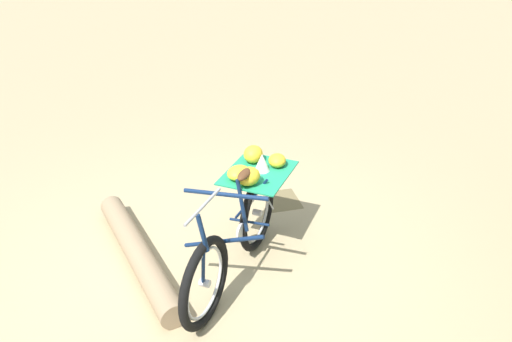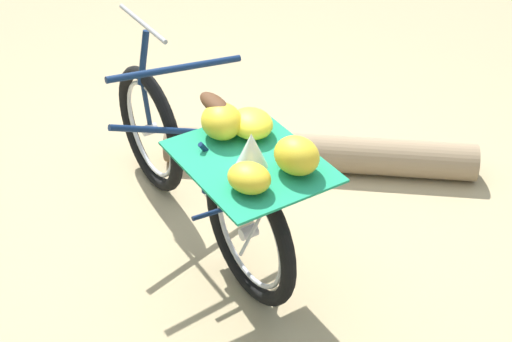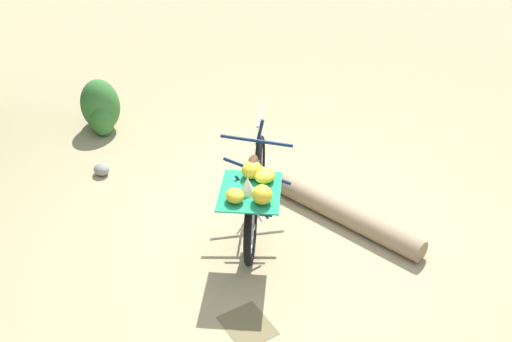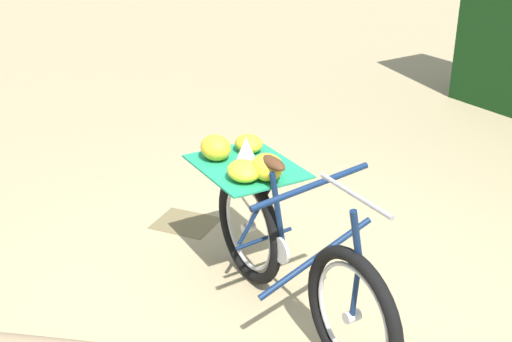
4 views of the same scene
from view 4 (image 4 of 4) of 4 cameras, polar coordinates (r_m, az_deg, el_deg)
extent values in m
plane|color=tan|center=(3.92, 1.74, -13.12)|extent=(60.00, 60.00, 0.00)
torus|color=black|center=(3.40, 8.29, -12.30)|extent=(0.63, 0.49, 0.73)
torus|color=#B7B7BC|center=(3.40, 8.29, -12.30)|extent=(0.47, 0.36, 0.57)
cylinder|color=#B7B7BC|center=(3.40, 8.29, -12.30)|extent=(0.10, 0.10, 0.06)
torus|color=black|center=(4.13, -0.66, -4.89)|extent=(0.63, 0.49, 0.73)
torus|color=#B7B7BC|center=(4.13, -0.66, -4.89)|extent=(0.47, 0.36, 0.57)
cylinder|color=#B7B7BC|center=(4.13, -0.66, -4.89)|extent=(0.10, 0.10, 0.06)
cylinder|color=#0F2347|center=(3.52, 5.19, -7.48)|extent=(0.45, 0.58, 0.30)
cylinder|color=#0F2347|center=(3.38, 4.76, -1.32)|extent=(0.45, 0.59, 0.11)
cylinder|color=#0F2347|center=(3.74, 1.89, -3.43)|extent=(0.10, 0.11, 0.49)
cylinder|color=#0F2347|center=(3.98, 0.69, -5.85)|extent=(0.25, 0.32, 0.05)
cylinder|color=#0F2347|center=(3.91, 0.41, -2.90)|extent=(0.21, 0.27, 0.47)
cylinder|color=#0F2347|center=(3.31, 8.55, -10.29)|extent=(0.05, 0.06, 0.30)
cylinder|color=#0F2347|center=(3.16, 8.66, -5.66)|extent=(0.09, 0.10, 0.30)
cylinder|color=gray|center=(3.09, 8.55, -2.08)|extent=(0.43, 0.33, 0.02)
ellipsoid|color=#4C2D19|center=(3.67, 1.45, 0.71)|extent=(0.23, 0.20, 0.06)
cylinder|color=#B7B7BC|center=(3.83, 2.15, -6.88)|extent=(0.14, 0.11, 0.16)
cylinder|color=#B7B7BC|center=(3.97, 0.00, -3.07)|extent=(0.13, 0.17, 0.39)
cylinder|color=#B7B7BC|center=(4.13, -1.46, -1.92)|extent=(0.16, 0.20, 0.39)
cube|color=brown|center=(3.97, -0.83, 0.18)|extent=(0.74, 0.71, 0.02)
cube|color=#1E8C60|center=(3.96, -0.83, 0.42)|extent=(0.87, 0.84, 0.01)
ellipsoid|color=gold|center=(4.02, -3.51, 2.03)|extent=(0.26, 0.25, 0.16)
ellipsoid|color=yellow|center=(3.75, -1.04, 0.02)|extent=(0.29, 0.29, 0.11)
ellipsoid|color=gold|center=(3.75, 0.97, 0.34)|extent=(0.27, 0.28, 0.15)
ellipsoid|color=gold|center=(4.13, -0.63, 2.38)|extent=(0.23, 0.21, 0.11)
cone|color=white|center=(3.97, -0.87, 1.83)|extent=(0.20, 0.20, 0.16)
cube|color=olive|center=(4.97, -6.12, -4.48)|extent=(0.44, 0.36, 0.01)
camera|label=1|loc=(3.28, 72.77, 16.73)|focal=34.83mm
camera|label=2|loc=(6.24, 0.20, 26.04)|focal=51.97mm
camera|label=3|loc=(7.51, -22.70, 31.23)|focal=39.36mm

